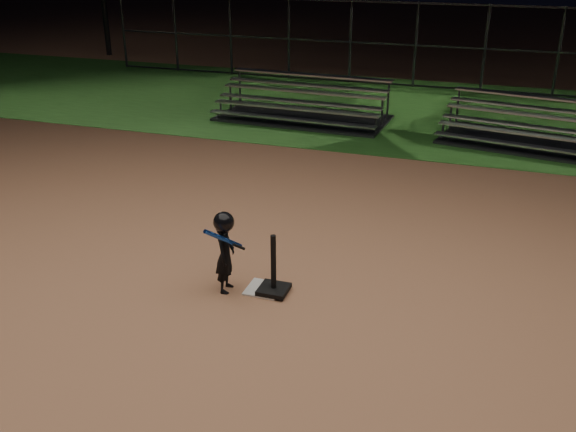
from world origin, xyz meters
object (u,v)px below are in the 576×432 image
object	(u,v)px
bleacher_left	(303,111)
bleacher_right	(535,137)
batting_tee	(274,281)
home_plate	(264,289)
child_batter	(225,250)

from	to	relation	value
bleacher_left	bleacher_right	distance (m)	5.54
batting_tee	home_plate	bearing A→B (deg)	166.53
home_plate	batting_tee	distance (m)	0.22
child_batter	bleacher_left	size ratio (longest dim) A/B	0.26
home_plate	bleacher_left	xyz separation A→B (m)	(-2.06, 8.29, 0.20)
child_batter	bleacher_left	xyz separation A→B (m)	(-1.59, 8.45, -0.38)
bleacher_left	child_batter	bearing A→B (deg)	-76.47
batting_tee	bleacher_left	size ratio (longest dim) A/B	0.19
batting_tee	child_batter	size ratio (longest dim) A/B	0.72
batting_tee	bleacher_left	distance (m)	8.61
home_plate	bleacher_right	xyz separation A→B (m)	(3.46, 7.81, 0.19)
home_plate	bleacher_left	world-z (taller)	bleacher_left
child_batter	home_plate	bearing A→B (deg)	-77.85
home_plate	child_batter	xyz separation A→B (m)	(-0.47, -0.16, 0.58)
batting_tee	child_batter	xyz separation A→B (m)	(-0.62, -0.12, 0.42)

